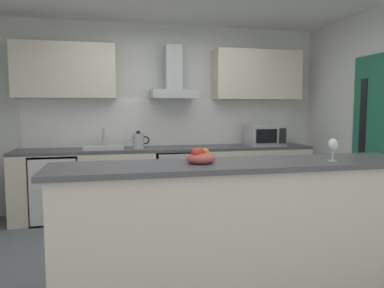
{
  "coord_description": "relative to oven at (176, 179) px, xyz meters",
  "views": [
    {
      "loc": [
        -0.8,
        -3.31,
        1.42
      ],
      "look_at": [
        0.06,
        0.46,
        1.05
      ],
      "focal_mm": 34.32,
      "sensor_mm": 36.0,
      "label": 1
    }
  ],
  "objects": [
    {
      "name": "refrigerator",
      "position": [
        -1.54,
        -0.0,
        -0.03
      ],
      "size": [
        0.58,
        0.6,
        0.85
      ],
      "color": "white",
      "rests_on": "ground"
    },
    {
      "name": "backsplash_tile",
      "position": [
        -0.09,
        0.33,
        0.77
      ],
      "size": [
        3.84,
        0.02,
        0.66
      ],
      "primitive_type": "cube",
      "color": "white"
    },
    {
      "name": "sink",
      "position": [
        -0.95,
        0.01,
        0.47
      ],
      "size": [
        0.5,
        0.4,
        0.26
      ],
      "color": "silver",
      "rests_on": "counter_back"
    },
    {
      "name": "wall_back",
      "position": [
        -0.09,
        0.41,
        0.84
      ],
      "size": [
        5.51,
        0.12,
        2.6
      ],
      "primitive_type": "cube",
      "color": "silver",
      "rests_on": "ground"
    },
    {
      "name": "side_door",
      "position": [
        2.15,
        -1.22,
        0.57
      ],
      "size": [
        0.08,
        0.85,
        2.05
      ],
      "color": "#1E664C",
      "rests_on": "ground"
    },
    {
      "name": "microwave",
      "position": [
        1.29,
        -0.03,
        0.59
      ],
      "size": [
        0.5,
        0.38,
        0.3
      ],
      "color": "#B7BABC",
      "rests_on": "counter_back"
    },
    {
      "name": "oven",
      "position": [
        0.0,
        0.0,
        0.0
      ],
      "size": [
        0.6,
        0.62,
        0.8
      ],
      "color": "slate",
      "rests_on": "ground"
    },
    {
      "name": "range_hood",
      "position": [
        0.0,
        0.13,
        1.33
      ],
      "size": [
        0.62,
        0.45,
        0.72
      ],
      "color": "#B7BABC"
    },
    {
      "name": "wine_glass",
      "position": [
        0.83,
        -2.33,
        0.68
      ],
      "size": [
        0.08,
        0.08,
        0.18
      ],
      "color": "silver",
      "rests_on": "counter_island"
    },
    {
      "name": "upper_cabinets",
      "position": [
        -0.09,
        0.18,
        1.45
      ],
      "size": [
        3.92,
        0.32,
        0.7
      ],
      "color": "beige"
    },
    {
      "name": "kettle",
      "position": [
        -0.5,
        -0.03,
        0.55
      ],
      "size": [
        0.29,
        0.15,
        0.24
      ],
      "color": "#B7BABC",
      "rests_on": "counter_back"
    },
    {
      "name": "counter_back",
      "position": [
        -0.09,
        0.03,
        -0.01
      ],
      "size": [
        3.97,
        0.6,
        0.9
      ],
      "color": "beige",
      "rests_on": "ground"
    },
    {
      "name": "ground",
      "position": [
        -0.09,
        -1.56,
        -0.47
      ],
      "size": [
        5.51,
        4.8,
        0.02
      ],
      "primitive_type": "cube",
      "color": "slate"
    },
    {
      "name": "fruit_bowl",
      "position": [
        -0.21,
        -2.21,
        0.6
      ],
      "size": [
        0.22,
        0.22,
        0.13
      ],
      "color": "#B24C47",
      "rests_on": "counter_island"
    },
    {
      "name": "counter_island",
      "position": [
        0.13,
        -2.22,
        0.05
      ],
      "size": [
        2.93,
        0.64,
        1.01
      ],
      "color": "beige",
      "rests_on": "ground"
    }
  ]
}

